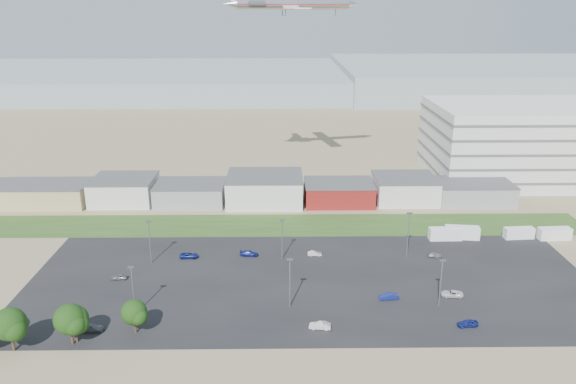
{
  "coord_description": "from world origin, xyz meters",
  "views": [
    {
      "loc": [
        -1.11,
        -87.59,
        55.89
      ],
      "look_at": [
        0.29,
        22.0,
        19.34
      ],
      "focal_mm": 35.0,
      "sensor_mm": 36.0,
      "label": 1
    }
  ],
  "objects_px": {
    "parked_car_10": "(92,328)",
    "box_trailer_a": "(445,234)",
    "parked_car_1": "(389,296)",
    "parked_car_8": "(435,255)",
    "parked_car_13": "(320,325)",
    "airliner": "(293,4)",
    "parked_car_2": "(468,323)",
    "parked_car_5": "(119,277)",
    "parked_car_9": "(189,255)",
    "parked_car_6": "(249,253)",
    "parked_car_11": "(315,253)",
    "parked_car_0": "(452,294)"
  },
  "relations": [
    {
      "from": "box_trailer_a",
      "to": "parked_car_8",
      "type": "height_order",
      "value": "box_trailer_a"
    },
    {
      "from": "parked_car_1",
      "to": "parked_car_2",
      "type": "bearing_deg",
      "value": 44.27
    },
    {
      "from": "parked_car_0",
      "to": "parked_car_8",
      "type": "xyz_separation_m",
      "value": [
        1.4,
        18.49,
        -0.06
      ]
    },
    {
      "from": "airliner",
      "to": "parked_car_9",
      "type": "distance_m",
      "value": 85.07
    },
    {
      "from": "airliner",
      "to": "parked_car_5",
      "type": "distance_m",
      "value": 97.3
    },
    {
      "from": "parked_car_0",
      "to": "parked_car_11",
      "type": "bearing_deg",
      "value": -119.41
    },
    {
      "from": "box_trailer_a",
      "to": "airliner",
      "type": "height_order",
      "value": "airliner"
    },
    {
      "from": "box_trailer_a",
      "to": "parked_car_0",
      "type": "bearing_deg",
      "value": -104.39
    },
    {
      "from": "parked_car_2",
      "to": "parked_car_11",
      "type": "distance_m",
      "value": 40.55
    },
    {
      "from": "airliner",
      "to": "parked_car_6",
      "type": "distance_m",
      "value": 81.29
    },
    {
      "from": "parked_car_1",
      "to": "parked_car_8",
      "type": "relative_size",
      "value": 1.24
    },
    {
      "from": "parked_car_2",
      "to": "parked_car_5",
      "type": "xyz_separation_m",
      "value": [
        -68.92,
        19.43,
        -0.07
      ]
    },
    {
      "from": "parked_car_8",
      "to": "parked_car_10",
      "type": "height_order",
      "value": "parked_car_10"
    },
    {
      "from": "parked_car_9",
      "to": "parked_car_10",
      "type": "xyz_separation_m",
      "value": [
        -12.84,
        -30.73,
        0.05
      ]
    },
    {
      "from": "box_trailer_a",
      "to": "parked_car_5",
      "type": "xyz_separation_m",
      "value": [
        -75.98,
        -20.67,
        -0.94
      ]
    },
    {
      "from": "parked_car_1",
      "to": "box_trailer_a",
      "type": "bearing_deg",
      "value": 139.95
    },
    {
      "from": "parked_car_2",
      "to": "parked_car_8",
      "type": "distance_m",
      "value": 29.71
    },
    {
      "from": "parked_car_9",
      "to": "parked_car_13",
      "type": "relative_size",
      "value": 1.09
    },
    {
      "from": "parked_car_8",
      "to": "parked_car_13",
      "type": "distance_m",
      "value": 41.7
    },
    {
      "from": "parked_car_11",
      "to": "parked_car_10",
      "type": "bearing_deg",
      "value": 129.51
    },
    {
      "from": "parked_car_10",
      "to": "parked_car_5",
      "type": "bearing_deg",
      "value": 2.99
    },
    {
      "from": "parked_car_5",
      "to": "parked_car_9",
      "type": "relative_size",
      "value": 0.79
    },
    {
      "from": "airliner",
      "to": "parked_car_11",
      "type": "relative_size",
      "value": 12.9
    },
    {
      "from": "airliner",
      "to": "parked_car_13",
      "type": "relative_size",
      "value": 10.74
    },
    {
      "from": "parked_car_5",
      "to": "parked_car_9",
      "type": "xyz_separation_m",
      "value": [
        13.39,
        10.64,
        0.02
      ]
    },
    {
      "from": "parked_car_0",
      "to": "parked_car_5",
      "type": "bearing_deg",
      "value": -89.58
    },
    {
      "from": "parked_car_5",
      "to": "parked_car_2",
      "type": "bearing_deg",
      "value": 70.49
    },
    {
      "from": "parked_car_0",
      "to": "parked_car_1",
      "type": "xyz_separation_m",
      "value": [
        -12.95,
        -1.0,
        0.05
      ]
    },
    {
      "from": "parked_car_10",
      "to": "parked_car_11",
      "type": "bearing_deg",
      "value": -51.73
    },
    {
      "from": "parked_car_11",
      "to": "box_trailer_a",
      "type": "bearing_deg",
      "value": -71.94
    },
    {
      "from": "box_trailer_a",
      "to": "parked_car_1",
      "type": "xyz_separation_m",
      "value": [
        -19.63,
        -29.95,
        -0.87
      ]
    },
    {
      "from": "parked_car_6",
      "to": "parked_car_8",
      "type": "xyz_separation_m",
      "value": [
        43.39,
        -1.39,
        -0.08
      ]
    },
    {
      "from": "box_trailer_a",
      "to": "parked_car_5",
      "type": "relative_size",
      "value": 2.38
    },
    {
      "from": "box_trailer_a",
      "to": "parked_car_9",
      "type": "height_order",
      "value": "box_trailer_a"
    },
    {
      "from": "parked_car_8",
      "to": "parked_car_11",
      "type": "bearing_deg",
      "value": 93.96
    },
    {
      "from": "parked_car_1",
      "to": "parked_car_2",
      "type": "relative_size",
      "value": 1.04
    },
    {
      "from": "airliner",
      "to": "parked_car_0",
      "type": "bearing_deg",
      "value": -81.97
    },
    {
      "from": "box_trailer_a",
      "to": "parked_car_1",
      "type": "height_order",
      "value": "box_trailer_a"
    },
    {
      "from": "parked_car_2",
      "to": "parked_car_13",
      "type": "height_order",
      "value": "parked_car_13"
    },
    {
      "from": "parked_car_2",
      "to": "parked_car_11",
      "type": "height_order",
      "value": "parked_car_2"
    },
    {
      "from": "parked_car_9",
      "to": "parked_car_8",
      "type": "bearing_deg",
      "value": -91.03
    },
    {
      "from": "parked_car_11",
      "to": "parked_car_13",
      "type": "relative_size",
      "value": 0.83
    },
    {
      "from": "parked_car_1",
      "to": "parked_car_13",
      "type": "bearing_deg",
      "value": -60.68
    },
    {
      "from": "parked_car_10",
      "to": "box_trailer_a",
      "type": "bearing_deg",
      "value": -60.2
    },
    {
      "from": "parked_car_2",
      "to": "parked_car_9",
      "type": "bearing_deg",
      "value": -124.92
    },
    {
      "from": "airliner",
      "to": "parked_car_0",
      "type": "distance_m",
      "value": 100.61
    },
    {
      "from": "parked_car_8",
      "to": "parked_car_13",
      "type": "relative_size",
      "value": 0.81
    },
    {
      "from": "airliner",
      "to": "box_trailer_a",
      "type": "bearing_deg",
      "value": -66.18
    },
    {
      "from": "parked_car_0",
      "to": "parked_car_11",
      "type": "xyz_separation_m",
      "value": [
        -26.59,
        19.78,
        -0.06
      ]
    },
    {
      "from": "parked_car_1",
      "to": "parked_car_10",
      "type": "distance_m",
      "value": 56.83
    }
  ]
}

